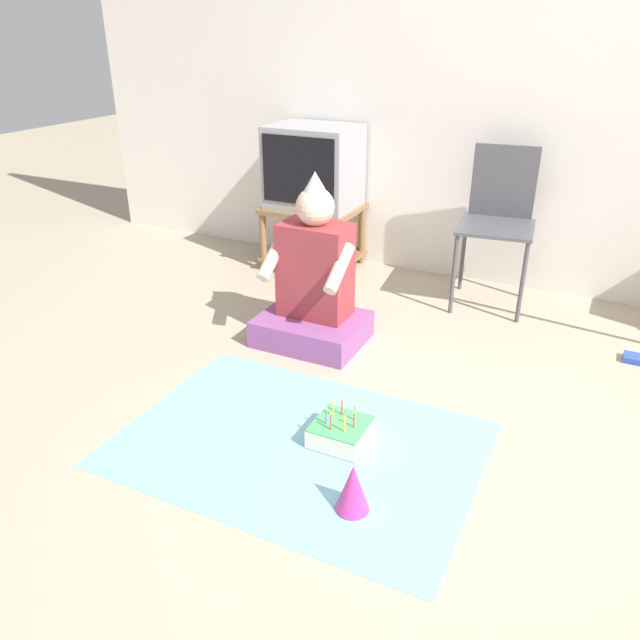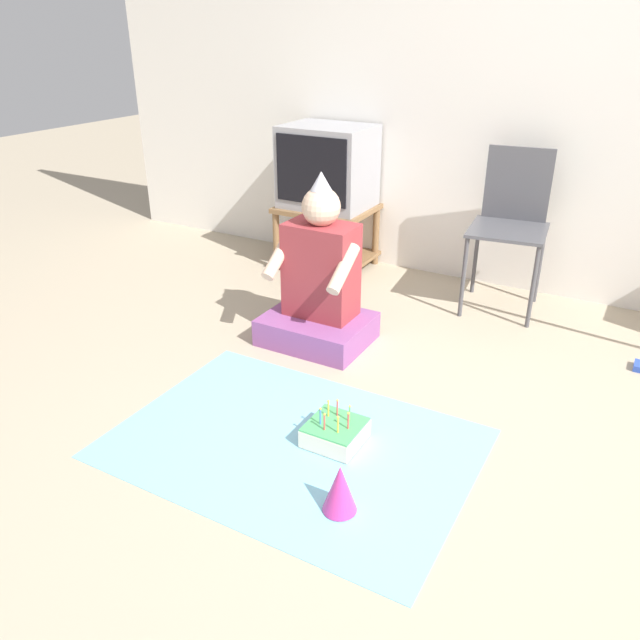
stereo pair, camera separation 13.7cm
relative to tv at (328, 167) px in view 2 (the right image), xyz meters
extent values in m
plane|color=tan|center=(1.38, -1.84, -0.68)|extent=(16.00, 16.00, 0.00)
cube|color=white|center=(1.38, 0.26, 0.60)|extent=(6.40, 0.06, 2.55)
cube|color=olive|center=(0.00, -0.01, -0.27)|extent=(0.59, 0.48, 0.03)
cube|color=olive|center=(0.00, -0.01, -0.60)|extent=(0.59, 0.48, 0.02)
cylinder|color=olive|center=(-0.27, -0.22, -0.47)|extent=(0.04, 0.04, 0.42)
cylinder|color=olive|center=(0.27, -0.22, -0.47)|extent=(0.04, 0.04, 0.42)
cylinder|color=olive|center=(-0.27, 0.20, -0.47)|extent=(0.04, 0.04, 0.42)
cylinder|color=olive|center=(0.27, 0.20, -0.47)|extent=(0.04, 0.04, 0.42)
cube|color=#99999E|center=(0.00, 0.00, 0.00)|extent=(0.55, 0.43, 0.51)
cube|color=black|center=(0.00, -0.22, 0.01)|extent=(0.49, 0.01, 0.41)
cube|color=#4C4C51|center=(1.21, -0.13, -0.20)|extent=(0.45, 0.46, 0.02)
cube|color=#4C4C51|center=(1.18, 0.07, 0.01)|extent=(0.36, 0.06, 0.42)
cylinder|color=#4C4C51|center=(1.04, -0.33, -0.44)|extent=(0.02, 0.02, 0.47)
cylinder|color=#4C4C51|center=(1.41, -0.29, -0.44)|extent=(0.02, 0.02, 0.47)
cylinder|color=#4C4C51|center=(1.00, 0.04, -0.44)|extent=(0.02, 0.02, 0.47)
cylinder|color=#4C4C51|center=(1.37, 0.08, -0.44)|extent=(0.02, 0.02, 0.47)
cube|color=#8C4C8C|center=(0.49, -1.00, -0.61)|extent=(0.53, 0.42, 0.14)
cube|color=#993338|center=(0.49, -0.96, -0.29)|extent=(0.35, 0.22, 0.48)
sphere|color=beige|center=(0.49, -0.96, 0.03)|extent=(0.19, 0.19, 0.19)
cone|color=silver|center=(0.49, -0.96, 0.16)|extent=(0.10, 0.10, 0.09)
cylinder|color=beige|center=(0.31, -1.07, -0.22)|extent=(0.06, 0.25, 0.20)
cylinder|color=beige|center=(0.67, -1.07, -0.22)|extent=(0.06, 0.25, 0.20)
cube|color=#7FC6E0|center=(0.84, -1.82, -0.67)|extent=(1.40, 0.98, 0.01)
cube|color=#F4E0C6|center=(0.98, -1.73, -0.63)|extent=(0.21, 0.21, 0.07)
cube|color=#4CB266|center=(0.98, -1.73, -0.59)|extent=(0.21, 0.21, 0.01)
cylinder|color=#EA4C4C|center=(1.04, -1.73, -0.56)|extent=(0.01, 0.01, 0.07)
sphere|color=#FFCC4C|center=(1.04, -1.73, -0.52)|extent=(0.01, 0.01, 0.01)
cylinder|color=#66C666|center=(1.02, -1.68, -0.56)|extent=(0.01, 0.01, 0.07)
sphere|color=#FFCC4C|center=(1.02, -1.68, -0.52)|extent=(0.01, 0.01, 0.01)
cylinder|color=#EA4C4C|center=(0.96, -1.67, -0.56)|extent=(0.01, 0.01, 0.07)
sphere|color=#FFCC4C|center=(0.96, -1.67, -0.52)|extent=(0.01, 0.01, 0.01)
cylinder|color=yellow|center=(0.93, -1.69, -0.56)|extent=(0.01, 0.01, 0.07)
sphere|color=#FFCC4C|center=(0.93, -1.69, -0.52)|extent=(0.01, 0.01, 0.01)
cylinder|color=#4C7FE5|center=(0.93, -1.76, -0.56)|extent=(0.01, 0.01, 0.07)
sphere|color=#FFCC4C|center=(0.93, -1.76, -0.52)|extent=(0.01, 0.01, 0.01)
cylinder|color=#EA4C4C|center=(0.96, -1.78, -0.56)|extent=(0.01, 0.01, 0.07)
sphere|color=#FFCC4C|center=(0.96, -1.78, -0.52)|extent=(0.01, 0.01, 0.01)
cylinder|color=yellow|center=(1.02, -1.77, -0.56)|extent=(0.01, 0.01, 0.07)
sphere|color=#FFCC4C|center=(1.02, -1.77, -0.52)|extent=(0.01, 0.01, 0.01)
cone|color=#CC338C|center=(1.18, -2.06, -0.58)|extent=(0.12, 0.12, 0.18)
camera|label=1|loc=(1.80, -3.59, 0.84)|focal=35.00mm
camera|label=2|loc=(1.92, -3.52, 0.84)|focal=35.00mm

